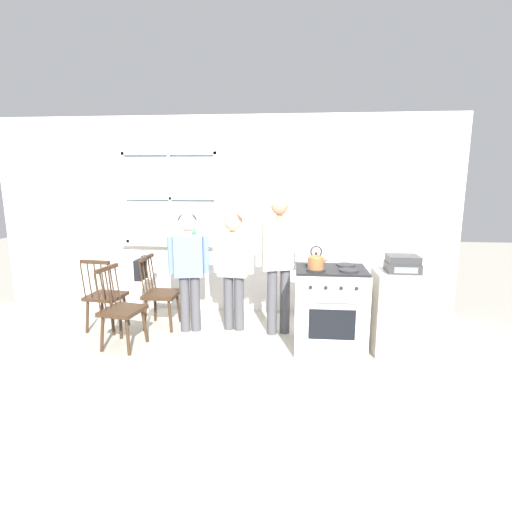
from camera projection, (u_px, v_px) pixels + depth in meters
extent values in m
plane|color=#B2AD9E|center=(202.00, 350.00, 4.45)|extent=(16.00, 16.00, 0.00)
cube|color=white|center=(65.00, 215.00, 5.76)|extent=(1.81, 0.06, 2.70)
cube|color=white|center=(336.00, 218.00, 5.40)|extent=(3.26, 0.06, 2.70)
cube|color=white|center=(174.00, 276.00, 5.78)|extent=(1.33, 0.06, 0.97)
cube|color=white|center=(168.00, 134.00, 5.39)|extent=(1.33, 0.06, 0.47)
cube|color=silver|center=(171.00, 245.00, 5.61)|extent=(1.39, 0.10, 0.03)
cube|color=#9EB7C6|center=(171.00, 198.00, 5.57)|extent=(1.27, 0.01, 1.20)
cube|color=silver|center=(170.00, 198.00, 5.54)|extent=(0.04, 0.02, 1.26)
cube|color=silver|center=(170.00, 198.00, 5.54)|extent=(1.33, 0.02, 0.04)
cube|color=silver|center=(125.00, 198.00, 5.60)|extent=(0.04, 0.03, 1.26)
cube|color=silver|center=(216.00, 199.00, 5.48)|extent=(0.04, 0.03, 1.26)
cube|color=silver|center=(168.00, 153.00, 5.42)|extent=(1.33, 0.03, 0.04)
cube|color=silver|center=(172.00, 242.00, 5.66)|extent=(1.33, 0.03, 0.04)
cube|color=#3D2819|center=(162.00, 294.00, 5.06)|extent=(0.41, 0.43, 0.04)
cylinder|color=#3D2819|center=(170.00, 316.00, 4.92)|extent=(0.06, 0.07, 0.41)
cylinder|color=#3D2819|center=(179.00, 307.00, 5.25)|extent=(0.07, 0.06, 0.41)
cylinder|color=#3D2819|center=(145.00, 315.00, 4.96)|extent=(0.07, 0.06, 0.41)
cylinder|color=#3D2819|center=(155.00, 306.00, 5.29)|extent=(0.06, 0.07, 0.41)
cylinder|color=#3D2819|center=(142.00, 280.00, 4.86)|extent=(0.07, 0.02, 0.46)
cylinder|color=#3D2819|center=(145.00, 278.00, 4.95)|extent=(0.07, 0.02, 0.46)
cylinder|color=#3D2819|center=(148.00, 276.00, 5.03)|extent=(0.07, 0.02, 0.46)
cylinder|color=#3D2819|center=(150.00, 275.00, 5.12)|extent=(0.07, 0.02, 0.46)
cylinder|color=#3D2819|center=(153.00, 273.00, 5.21)|extent=(0.07, 0.02, 0.46)
cube|color=#3D2819|center=(147.00, 258.00, 4.99)|extent=(0.05, 0.38, 0.04)
cube|color=#3D2819|center=(123.00, 310.00, 4.45)|extent=(0.47, 0.49, 0.04)
cylinder|color=#3D2819|center=(128.00, 337.00, 4.29)|extent=(0.06, 0.07, 0.41)
cylinder|color=#3D2819|center=(145.00, 326.00, 4.61)|extent=(0.07, 0.06, 0.41)
cylinder|color=#3D2819|center=(102.00, 334.00, 4.37)|extent=(0.07, 0.06, 0.41)
cylinder|color=#3D2819|center=(121.00, 323.00, 4.69)|extent=(0.06, 0.07, 0.41)
cylinder|color=#3D2819|center=(98.00, 294.00, 4.28)|extent=(0.07, 0.03, 0.46)
cylinder|color=#3D2819|center=(103.00, 292.00, 4.36)|extent=(0.07, 0.03, 0.46)
cylinder|color=#3D2819|center=(108.00, 290.00, 4.45)|extent=(0.07, 0.03, 0.46)
cylinder|color=#3D2819|center=(113.00, 287.00, 4.53)|extent=(0.07, 0.03, 0.46)
cylinder|color=#3D2819|center=(118.00, 285.00, 4.62)|extent=(0.07, 0.03, 0.46)
cube|color=#3D2819|center=(106.00, 268.00, 4.40)|extent=(0.11, 0.38, 0.04)
cube|color=#3D2819|center=(106.00, 296.00, 4.98)|extent=(0.46, 0.45, 0.04)
cylinder|color=#3D2819|center=(126.00, 310.00, 5.14)|extent=(0.07, 0.06, 0.41)
cylinder|color=#3D2819|center=(102.00, 308.00, 5.21)|extent=(0.06, 0.07, 0.41)
cylinder|color=#3D2819|center=(112.00, 319.00, 4.83)|extent=(0.06, 0.07, 0.41)
cylinder|color=#3D2819|center=(87.00, 317.00, 4.90)|extent=(0.07, 0.06, 0.41)
cylinder|color=#3D2819|center=(110.00, 283.00, 4.73)|extent=(0.03, 0.07, 0.46)
cylinder|color=#3D2819|center=(103.00, 282.00, 4.75)|extent=(0.03, 0.07, 0.46)
cylinder|color=#3D2819|center=(96.00, 282.00, 4.77)|extent=(0.03, 0.07, 0.46)
cylinder|color=#3D2819|center=(90.00, 282.00, 4.79)|extent=(0.03, 0.07, 0.46)
cylinder|color=#3D2819|center=(83.00, 281.00, 4.80)|extent=(0.03, 0.07, 0.46)
cube|color=#3D2819|center=(95.00, 262.00, 4.72)|extent=(0.38, 0.08, 0.04)
cylinder|color=#4C4C51|center=(185.00, 304.00, 4.93)|extent=(0.12, 0.12, 0.70)
cylinder|color=#4C4C51|center=(195.00, 303.00, 4.95)|extent=(0.12, 0.12, 0.70)
cube|color=#6B84B7|center=(189.00, 256.00, 4.82)|extent=(0.38, 0.28, 0.49)
cylinder|color=#6B84B7|center=(171.00, 255.00, 4.77)|extent=(0.10, 0.12, 0.46)
cylinder|color=#6B84B7|center=(206.00, 254.00, 4.82)|extent=(0.10, 0.12, 0.46)
cylinder|color=beige|center=(188.00, 233.00, 4.77)|extent=(0.10, 0.10, 0.06)
sphere|color=beige|center=(187.00, 222.00, 4.74)|extent=(0.21, 0.21, 0.21)
ellipsoid|color=#332319|center=(187.00, 220.00, 4.75)|extent=(0.22, 0.22, 0.18)
cylinder|color=#4C4C51|center=(229.00, 302.00, 5.00)|extent=(0.12, 0.12, 0.70)
cylinder|color=#4C4C51|center=(239.00, 303.00, 4.97)|extent=(0.12, 0.12, 0.70)
cube|color=white|center=(233.00, 256.00, 4.87)|extent=(0.38, 0.25, 0.49)
cylinder|color=white|center=(216.00, 254.00, 4.89)|extent=(0.09, 0.12, 0.45)
cylinder|color=white|center=(250.00, 256.00, 4.80)|extent=(0.09, 0.12, 0.45)
cylinder|color=tan|center=(233.00, 234.00, 4.81)|extent=(0.10, 0.10, 0.06)
sphere|color=tan|center=(233.00, 222.00, 4.79)|extent=(0.22, 0.22, 0.22)
ellipsoid|color=brown|center=(233.00, 221.00, 4.80)|extent=(0.22, 0.22, 0.18)
cylinder|color=#4C4C51|center=(272.00, 302.00, 4.83)|extent=(0.12, 0.12, 0.81)
cylinder|color=#4C4C51|center=(285.00, 301.00, 4.86)|extent=(0.12, 0.12, 0.81)
cube|color=beige|center=(279.00, 245.00, 4.71)|extent=(0.47, 0.33, 0.57)
cylinder|color=beige|center=(259.00, 244.00, 4.63)|extent=(0.11, 0.13, 0.53)
cylinder|color=beige|center=(300.00, 243.00, 4.74)|extent=(0.11, 0.13, 0.53)
cylinder|color=tan|center=(279.00, 218.00, 4.64)|extent=(0.10, 0.10, 0.07)
sphere|color=tan|center=(280.00, 207.00, 4.62)|extent=(0.20, 0.20, 0.20)
ellipsoid|color=silver|center=(279.00, 205.00, 4.63)|extent=(0.20, 0.20, 0.16)
cube|color=silver|center=(329.00, 309.00, 4.42)|extent=(0.77, 0.64, 0.90)
cube|color=black|center=(331.00, 269.00, 4.33)|extent=(0.75, 0.61, 0.02)
cylinder|color=#2D2D30|center=(316.00, 270.00, 4.22)|extent=(0.20, 0.20, 0.02)
cylinder|color=#2D2D30|center=(349.00, 270.00, 4.18)|extent=(0.20, 0.20, 0.02)
cylinder|color=#2D2D30|center=(314.00, 264.00, 4.47)|extent=(0.20, 0.20, 0.02)
cylinder|color=#2D2D30|center=(346.00, 265.00, 4.43)|extent=(0.20, 0.20, 0.02)
cube|color=silver|center=(329.00, 255.00, 4.59)|extent=(0.77, 0.06, 0.16)
cube|color=black|center=(332.00, 325.00, 4.11)|extent=(0.48, 0.01, 0.32)
cylinder|color=silver|center=(333.00, 302.00, 4.04)|extent=(0.54, 0.02, 0.02)
cylinder|color=#232326|center=(311.00, 287.00, 4.05)|extent=(0.04, 0.02, 0.04)
cylinder|color=#232326|center=(326.00, 288.00, 4.04)|extent=(0.04, 0.02, 0.04)
cylinder|color=#232326|center=(341.00, 288.00, 4.02)|extent=(0.04, 0.02, 0.04)
cylinder|color=#232326|center=(357.00, 288.00, 4.01)|extent=(0.04, 0.02, 0.04)
cylinder|color=#A86638|center=(316.00, 263.00, 4.20)|extent=(0.17, 0.17, 0.12)
ellipsoid|color=#A86638|center=(316.00, 258.00, 4.19)|extent=(0.16, 0.16, 0.07)
sphere|color=black|center=(316.00, 254.00, 4.18)|extent=(0.03, 0.03, 0.03)
cylinder|color=#A86638|center=(324.00, 262.00, 4.19)|extent=(0.08, 0.03, 0.07)
torus|color=black|center=(316.00, 252.00, 4.18)|extent=(0.12, 0.01, 0.12)
cylinder|color=#42474C|center=(193.00, 241.00, 5.56)|extent=(0.14, 0.14, 0.09)
cylinder|color=#33261C|center=(193.00, 238.00, 5.55)|extent=(0.13, 0.13, 0.01)
cone|color=#388447|center=(195.00, 231.00, 5.54)|extent=(0.06, 0.05, 0.17)
cone|color=#388447|center=(193.00, 235.00, 5.56)|extent=(0.04, 0.05, 0.08)
cone|color=#388447|center=(192.00, 231.00, 5.53)|extent=(0.09, 0.06, 0.18)
cone|color=#388447|center=(194.00, 235.00, 5.52)|extent=(0.04, 0.04, 0.08)
cube|color=black|center=(141.00, 269.00, 5.03)|extent=(0.10, 0.22, 0.26)
torus|color=black|center=(146.00, 256.00, 4.98)|extent=(0.13, 0.13, 0.01)
cube|color=beige|center=(398.00, 313.00, 4.36)|extent=(0.55, 0.50, 0.87)
cube|color=beige|center=(401.00, 273.00, 4.27)|extent=(0.55, 0.50, 0.03)
cube|color=#38383A|center=(402.00, 267.00, 4.24)|extent=(0.34, 0.28, 0.10)
cube|color=#38383A|center=(403.00, 259.00, 4.22)|extent=(0.32, 0.27, 0.08)
cube|color=gray|center=(406.00, 270.00, 4.10)|extent=(0.24, 0.01, 0.06)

